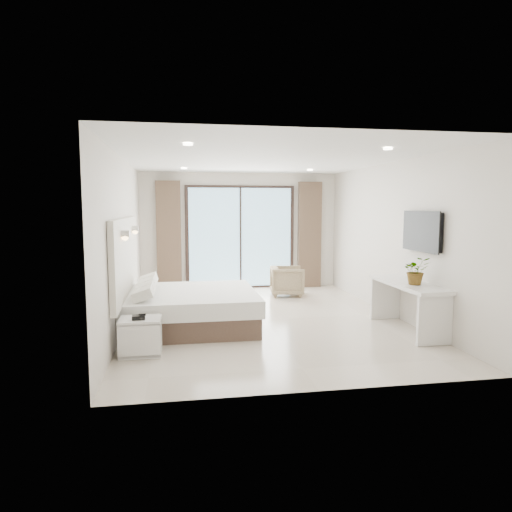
% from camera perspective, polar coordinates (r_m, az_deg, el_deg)
% --- Properties ---
extents(ground, '(6.20, 6.20, 0.00)m').
position_cam_1_polar(ground, '(7.89, 1.09, -7.91)').
color(ground, beige).
rests_on(ground, ground).
extents(room_shell, '(4.62, 6.22, 2.72)m').
position_cam_1_polar(room_shell, '(8.32, -1.14, 3.84)').
color(room_shell, silver).
rests_on(room_shell, ground).
extents(bed, '(2.06, 1.97, 0.72)m').
position_cam_1_polar(bed, '(7.43, -8.29, -6.47)').
color(bed, brown).
rests_on(bed, ground).
extents(nightstand, '(0.53, 0.44, 0.48)m').
position_cam_1_polar(nightstand, '(6.21, -14.24, -9.73)').
color(nightstand, white).
rests_on(nightstand, ground).
extents(phone, '(0.17, 0.14, 0.05)m').
position_cam_1_polar(phone, '(6.08, -14.46, -7.43)').
color(phone, black).
rests_on(phone, nightstand).
extents(console_desk, '(0.53, 1.70, 0.77)m').
position_cam_1_polar(console_desk, '(7.43, 18.44, -4.64)').
color(console_desk, white).
rests_on(console_desk, ground).
extents(plant, '(0.45, 0.48, 0.33)m').
position_cam_1_polar(plant, '(7.18, 19.38, -2.09)').
color(plant, '#33662D').
rests_on(plant, console_desk).
extents(armchair, '(0.71, 0.75, 0.70)m').
position_cam_1_polar(armchair, '(9.90, 3.90, -2.96)').
color(armchair, '#9A8A64').
rests_on(armchair, ground).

